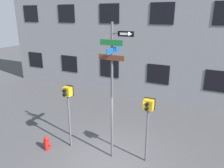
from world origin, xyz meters
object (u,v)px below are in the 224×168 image
(pedestrian_signal_left, at_px, (68,100))
(street_sign_pole, at_px, (113,82))
(pedestrian_signal_right, at_px, (148,113))
(fire_hydrant, at_px, (47,143))

(pedestrian_signal_left, bearing_deg, street_sign_pole, 3.60)
(pedestrian_signal_right, bearing_deg, pedestrian_signal_left, -171.89)
(pedestrian_signal_left, height_order, pedestrian_signal_right, pedestrian_signal_left)
(street_sign_pole, bearing_deg, pedestrian_signal_right, 15.06)
(pedestrian_signal_left, bearing_deg, fire_hydrant, -137.48)
(street_sign_pole, distance_m, fire_hydrant, 3.96)
(pedestrian_signal_left, relative_size, fire_hydrant, 4.34)
(pedestrian_signal_right, distance_m, fire_hydrant, 4.43)
(street_sign_pole, xyz_separation_m, pedestrian_signal_left, (-1.96, -0.12, -1.00))
(pedestrian_signal_left, xyz_separation_m, pedestrian_signal_right, (3.19, 0.46, -0.08))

